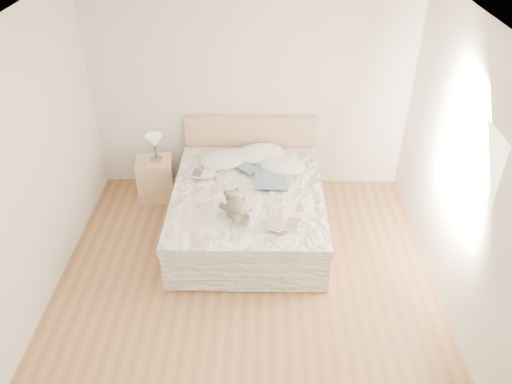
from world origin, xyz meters
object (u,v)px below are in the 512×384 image
table_lamp (155,142)px  teddy_bear (236,213)px  photo_book (204,174)px  nightstand (156,179)px  bed (248,207)px  childrens_book (284,225)px

table_lamp → teddy_bear: bearing=-49.3°
photo_book → table_lamp: bearing=150.5°
nightstand → photo_book: size_ratio=1.92×
nightstand → bed: bearing=-27.6°
teddy_bear → table_lamp: bearing=109.0°
bed → table_lamp: 1.45m
photo_book → teddy_bear: bearing=-56.0°
bed → nightstand: (-1.22, 0.64, -0.03)m
photo_book → bed: bearing=-16.1°
photo_book → teddy_bear: (0.43, -0.80, 0.02)m
bed → childrens_book: size_ratio=6.22×
childrens_book → teddy_bear: teddy_bear is taller
bed → teddy_bear: bearing=-100.3°
teddy_bear → nightstand: bearing=110.7°
table_lamp → teddy_bear: size_ratio=0.89×
childrens_book → teddy_bear: (-0.50, 0.16, 0.02)m
bed → photo_book: (-0.54, 0.21, 0.32)m
nightstand → table_lamp: table_lamp is taller
nightstand → photo_book: bearing=-31.8°
photo_book → teddy_bear: size_ratio=0.76×
photo_book → childrens_book: size_ratio=0.84×
nightstand → table_lamp: size_ratio=1.65×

